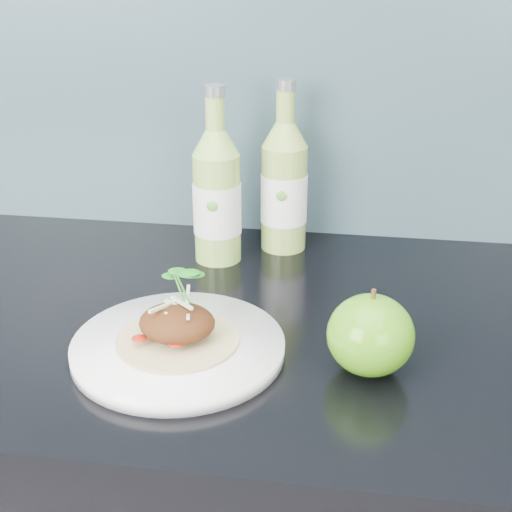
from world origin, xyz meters
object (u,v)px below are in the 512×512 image
Objects in this scene: green_apple at (370,335)px; cider_bottle_left at (217,197)px; dinner_plate at (178,347)px; cider_bottle_right at (284,187)px.

cider_bottle_left reaches higher than green_apple.
cider_bottle_right reaches higher than dinner_plate.
green_apple is 0.39× the size of cider_bottle_left.
green_apple is 0.35m from cider_bottle_right.
green_apple is 0.35m from cider_bottle_left.
cider_bottle_left is (-0.22, 0.27, 0.05)m from green_apple.
cider_bottle_right is (0.09, 0.06, 0.00)m from cider_bottle_left.
cider_bottle_left is 0.11m from cider_bottle_right.
dinner_plate is 0.28m from cider_bottle_left.
dinner_plate is 1.08× the size of cider_bottle_right.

